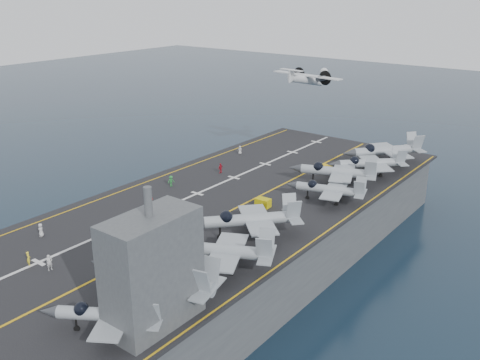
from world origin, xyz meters
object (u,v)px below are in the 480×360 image
Objects in this scene: tow_cart_a at (139,252)px; transport_plane at (306,80)px; fighter_jet_0 at (109,314)px; island_superstructure at (152,258)px.

tow_cart_a is 75.70m from transport_plane.
fighter_jet_0 is 0.73× the size of transport_plane.
transport_plane is (-28.49, 85.22, 9.17)m from fighter_jet_0.
transport_plane is at bearing 108.49° from fighter_jet_0.
island_superstructure is 16.33m from tow_cart_a.
island_superstructure is 6.05× the size of tow_cart_a.
tow_cart_a is at bearing 127.29° from fighter_jet_0.
transport_plane reaches higher than fighter_jet_0.
fighter_jet_0 is 6.18× the size of tow_cart_a.
fighter_jet_0 is at bearing -52.71° from tow_cart_a.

